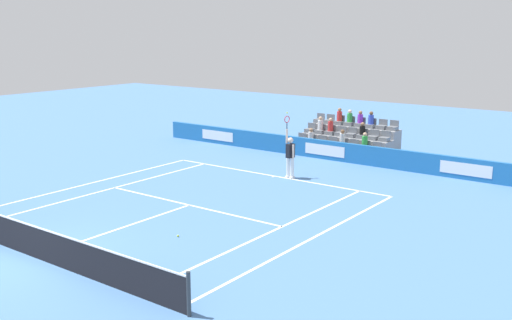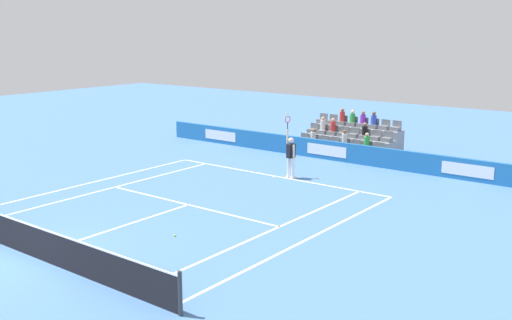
{
  "view_description": "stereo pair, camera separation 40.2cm",
  "coord_description": "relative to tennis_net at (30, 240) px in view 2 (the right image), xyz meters",
  "views": [
    {
      "loc": [
        -14.51,
        9.03,
        6.31
      ],
      "look_at": [
        -0.35,
        -10.03,
        1.1
      ],
      "focal_mm": 41.96,
      "sensor_mm": 36.0,
      "label": 1
    },
    {
      "loc": [
        -14.83,
        8.78,
        6.31
      ],
      "look_at": [
        -0.35,
        -10.03,
        1.1
      ],
      "focal_mm": 41.96,
      "sensor_mm": 36.0,
      "label": 2
    }
  ],
  "objects": [
    {
      "name": "ground_plane",
      "position": [
        0.0,
        0.0,
        -0.49
      ],
      "size": [
        80.0,
        80.0,
        0.0
      ],
      "primitive_type": "plane",
      "color": "#4C7AB2"
    },
    {
      "name": "line_baseline",
      "position": [
        0.0,
        -11.89,
        -0.49
      ],
      "size": [
        10.97,
        0.1,
        0.01
      ],
      "primitive_type": "cube",
      "color": "white",
      "rests_on": "ground"
    },
    {
      "name": "line_service",
      "position": [
        0.0,
        -6.4,
        -0.49
      ],
      "size": [
        8.23,
        0.1,
        0.01
      ],
      "primitive_type": "cube",
      "color": "white",
      "rests_on": "ground"
    },
    {
      "name": "line_centre_service",
      "position": [
        0.0,
        -3.2,
        -0.49
      ],
      "size": [
        0.1,
        6.4,
        0.01
      ],
      "primitive_type": "cube",
      "color": "white",
      "rests_on": "ground"
    },
    {
      "name": "line_singles_sideline_left",
      "position": [
        4.12,
        -5.95,
        -0.49
      ],
      "size": [
        0.1,
        11.89,
        0.01
      ],
      "primitive_type": "cube",
      "color": "white",
      "rests_on": "ground"
    },
    {
      "name": "line_singles_sideline_right",
      "position": [
        -4.12,
        -5.95,
        -0.49
      ],
      "size": [
        0.1,
        11.89,
        0.01
      ],
      "primitive_type": "cube",
      "color": "white",
      "rests_on": "ground"
    },
    {
      "name": "line_doubles_sideline_left",
      "position": [
        5.49,
        -5.95,
        -0.49
      ],
      "size": [
        0.1,
        11.89,
        0.01
      ],
      "primitive_type": "cube",
      "color": "white",
      "rests_on": "ground"
    },
    {
      "name": "line_doubles_sideline_right",
      "position": [
        -5.49,
        -5.95,
        -0.49
      ],
      "size": [
        0.1,
        11.89,
        0.01
      ],
      "primitive_type": "cube",
      "color": "white",
      "rests_on": "ground"
    },
    {
      "name": "line_centre_mark",
      "position": [
        0.0,
        -11.79,
        -0.49
      ],
      "size": [
        0.1,
        0.2,
        0.01
      ],
      "primitive_type": "cube",
      "color": "white",
      "rests_on": "ground"
    },
    {
      "name": "sponsor_barrier",
      "position": [
        0.0,
        -16.29,
        -0.02
      ],
      "size": [
        20.75,
        0.22,
        0.94
      ],
      "color": "#1E66AD",
      "rests_on": "ground"
    },
    {
      "name": "tennis_net",
      "position": [
        0.0,
        0.0,
        0.0
      ],
      "size": [
        11.97,
        0.1,
        1.07
      ],
      "color": "#33383D",
      "rests_on": "ground"
    },
    {
      "name": "tennis_player",
      "position": [
        -0.7,
        -12.03,
        0.5
      ],
      "size": [
        0.51,
        0.39,
        2.85
      ],
      "color": "white",
      "rests_on": "ground"
    },
    {
      "name": "stadium_stand",
      "position": [
        0.0,
        -18.6,
        0.07
      ],
      "size": [
        4.96,
        2.85,
        2.17
      ],
      "color": "gray",
      "rests_on": "ground"
    },
    {
      "name": "loose_tennis_ball",
      "position": [
        -2.07,
        -3.66,
        -0.46
      ],
      "size": [
        0.07,
        0.07,
        0.07
      ],
      "primitive_type": "sphere",
      "color": "#D1E533",
      "rests_on": "ground"
    }
  ]
}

